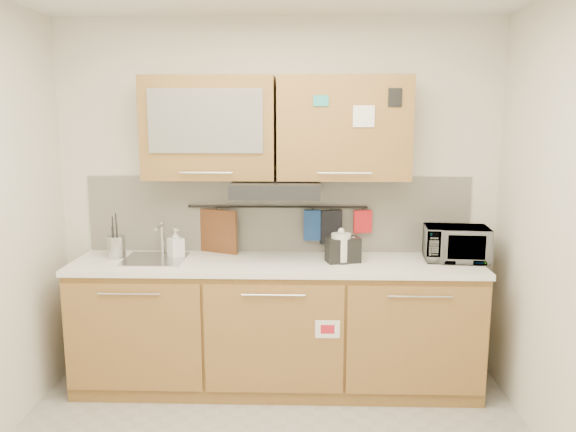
{
  "coord_description": "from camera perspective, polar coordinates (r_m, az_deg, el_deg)",
  "views": [
    {
      "loc": [
        0.2,
        -2.58,
        1.9
      ],
      "look_at": [
        0.09,
        1.05,
        1.26
      ],
      "focal_mm": 35.0,
      "sensor_mm": 36.0,
      "label": 1
    }
  ],
  "objects": [
    {
      "name": "oven_mitt",
      "position": [
        4.09,
        2.54,
        -0.94
      ],
      "size": [
        0.13,
        0.03,
        0.22
      ],
      "primitive_type": "cube",
      "rotation": [
        0.0,
        0.0,
        0.0
      ],
      "color": "navy",
      "rests_on": "utensil_rail"
    },
    {
      "name": "range_hood",
      "position": [
        3.87,
        -1.22,
        2.81
      ],
      "size": [
        0.6,
        0.46,
        0.1
      ],
      "primitive_type": "cube",
      "color": "black",
      "rests_on": "upper_cabinets"
    },
    {
      "name": "kettle",
      "position": [
        3.87,
        5.42,
        -3.32
      ],
      "size": [
        0.18,
        0.16,
        0.24
      ],
      "rotation": [
        0.0,
        0.0,
        0.2
      ],
      "color": "silver",
      "rests_on": "countertop"
    },
    {
      "name": "backsplash",
      "position": [
        4.13,
        -1.05,
        0.19
      ],
      "size": [
        2.8,
        0.02,
        0.56
      ],
      "primitive_type": "cube",
      "color": "silver",
      "rests_on": "countertop"
    },
    {
      "name": "utensil_crock",
      "position": [
        4.15,
        -17.05,
        -2.99
      ],
      "size": [
        0.13,
        0.13,
        0.32
      ],
      "rotation": [
        0.0,
        0.0,
        -0.05
      ],
      "color": "#AEADB2",
      "rests_on": "countertop"
    },
    {
      "name": "pot_holder",
      "position": [
        4.11,
        7.6,
        -0.57
      ],
      "size": [
        0.14,
        0.05,
        0.17
      ],
      "primitive_type": "cube",
      "rotation": [
        0.0,
        0.0,
        0.24
      ],
      "color": "red",
      "rests_on": "utensil_rail"
    },
    {
      "name": "base_cabinet",
      "position": [
        4.06,
        -1.21,
        -11.64
      ],
      "size": [
        2.8,
        0.64,
        0.88
      ],
      "color": "olive",
      "rests_on": "floor"
    },
    {
      "name": "soap_bottle",
      "position": [
        4.06,
        -11.33,
        -2.72
      ],
      "size": [
        0.13,
        0.13,
        0.21
      ],
      "primitive_type": "imported",
      "rotation": [
        0.0,
        0.0,
        0.69
      ],
      "color": "#999999",
      "rests_on": "countertop"
    },
    {
      "name": "wall_back",
      "position": [
        4.13,
        -1.04,
        1.59
      ],
      "size": [
        3.2,
        0.0,
        3.2
      ],
      "primitive_type": "plane",
      "rotation": [
        1.57,
        0.0,
        0.0
      ],
      "color": "silver",
      "rests_on": "ground"
    },
    {
      "name": "cutting_board",
      "position": [
        4.16,
        -7.27,
        -2.22
      ],
      "size": [
        0.32,
        0.16,
        0.42
      ],
      "primitive_type": "cube",
      "rotation": [
        0.0,
        0.0,
        -0.42
      ],
      "color": "brown",
      "rests_on": "utensil_rail"
    },
    {
      "name": "upper_cabinets",
      "position": [
        3.91,
        -1.26,
        8.92
      ],
      "size": [
        1.82,
        0.37,
        0.7
      ],
      "color": "olive",
      "rests_on": "wall_back"
    },
    {
      "name": "microwave",
      "position": [
        4.07,
        16.7,
        -2.71
      ],
      "size": [
        0.45,
        0.33,
        0.24
      ],
      "primitive_type": "imported",
      "rotation": [
        0.0,
        0.0,
        -0.08
      ],
      "color": "#999999",
      "rests_on": "countertop"
    },
    {
      "name": "sink",
      "position": [
        4.05,
        -13.34,
        -4.27
      ],
      "size": [
        0.42,
        0.4,
        0.26
      ],
      "color": "silver",
      "rests_on": "countertop"
    },
    {
      "name": "utensil_rail",
      "position": [
        4.09,
        -1.07,
        0.93
      ],
      "size": [
        1.3,
        0.02,
        0.02
      ],
      "primitive_type": "cylinder",
      "rotation": [
        0.0,
        1.57,
        0.0
      ],
      "color": "black",
      "rests_on": "backsplash"
    },
    {
      "name": "dark_pouch",
      "position": [
        4.1,
        4.38,
        -1.1
      ],
      "size": [
        0.16,
        0.09,
        0.25
      ],
      "primitive_type": "cube",
      "rotation": [
        0.0,
        0.0,
        0.3
      ],
      "color": "black",
      "rests_on": "utensil_rail"
    },
    {
      "name": "countertop",
      "position": [
        3.91,
        -1.24,
        -4.89
      ],
      "size": [
        2.82,
        0.62,
        0.04
      ],
      "primitive_type": "cube",
      "color": "white",
      "rests_on": "base_cabinet"
    },
    {
      "name": "toaster",
      "position": [
        3.88,
        5.61,
        -3.41
      ],
      "size": [
        0.25,
        0.18,
        0.17
      ],
      "rotation": [
        0.0,
        0.0,
        0.24
      ],
      "color": "black",
      "rests_on": "countertop"
    }
  ]
}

